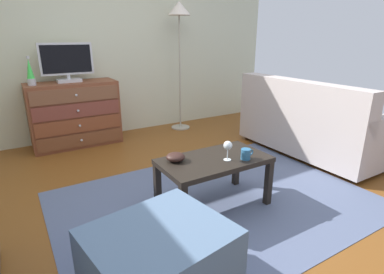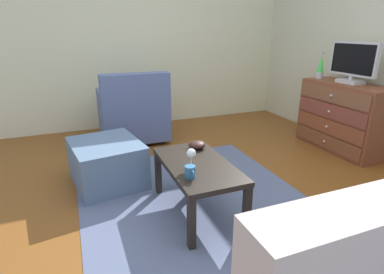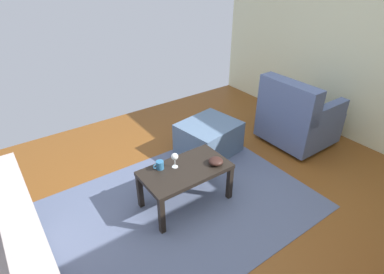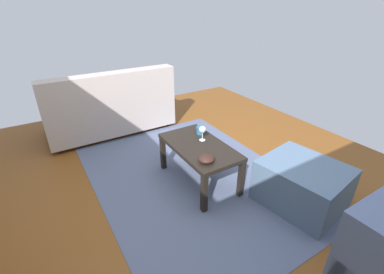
{
  "view_description": "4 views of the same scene",
  "coord_description": "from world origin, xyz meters",
  "px_view_note": "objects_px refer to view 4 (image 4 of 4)",
  "views": [
    {
      "loc": [
        -1.18,
        -2.07,
        1.35
      ],
      "look_at": [
        0.05,
        -0.05,
        0.57
      ],
      "focal_mm": 28.5,
      "sensor_mm": 36.0,
      "label": 1
    },
    {
      "loc": [
        2.14,
        -1.08,
        1.41
      ],
      "look_at": [
        0.08,
        -0.26,
        0.63
      ],
      "focal_mm": 28.55,
      "sensor_mm": 36.0,
      "label": 2
    },
    {
      "loc": [
        1.49,
        1.77,
        2.22
      ],
      "look_at": [
        0.1,
        -0.18,
        0.8
      ],
      "focal_mm": 28.78,
      "sensor_mm": 36.0,
      "label": 3
    },
    {
      "loc": [
        -1.78,
        1.03,
        1.71
      ],
      "look_at": [
        -0.0,
        -0.07,
        0.63
      ],
      "focal_mm": 24.99,
      "sensor_mm": 36.0,
      "label": 4
    }
  ],
  "objects_px": {
    "wine_glass": "(202,130)",
    "mug": "(200,130)",
    "couch_large": "(109,108)",
    "ottoman": "(302,184)",
    "coffee_table": "(199,150)",
    "bowl_decorative": "(206,159)"
  },
  "relations": [
    {
      "from": "wine_glass",
      "to": "mug",
      "type": "bearing_deg",
      "value": -23.95
    },
    {
      "from": "couch_large",
      "to": "ottoman",
      "type": "xyz_separation_m",
      "value": [
        -2.47,
        -1.02,
        -0.14
      ]
    },
    {
      "from": "ottoman",
      "to": "mug",
      "type": "bearing_deg",
      "value": 25.55
    },
    {
      "from": "mug",
      "to": "ottoman",
      "type": "xyz_separation_m",
      "value": [
        -0.98,
        -0.47,
        -0.26
      ]
    },
    {
      "from": "coffee_table",
      "to": "wine_glass",
      "type": "xyz_separation_m",
      "value": [
        0.07,
        -0.08,
        0.18
      ]
    },
    {
      "from": "mug",
      "to": "bowl_decorative",
      "type": "distance_m",
      "value": 0.56
    },
    {
      "from": "wine_glass",
      "to": "ottoman",
      "type": "height_order",
      "value": "wine_glass"
    },
    {
      "from": "wine_glass",
      "to": "couch_large",
      "type": "height_order",
      "value": "couch_large"
    },
    {
      "from": "wine_glass",
      "to": "bowl_decorative",
      "type": "height_order",
      "value": "wine_glass"
    },
    {
      "from": "couch_large",
      "to": "bowl_decorative",
      "type": "bearing_deg",
      "value": -171.37
    },
    {
      "from": "coffee_table",
      "to": "couch_large",
      "type": "distance_m",
      "value": 1.74
    },
    {
      "from": "coffee_table",
      "to": "mug",
      "type": "height_order",
      "value": "mug"
    },
    {
      "from": "couch_large",
      "to": "ottoman",
      "type": "bearing_deg",
      "value": -157.44
    },
    {
      "from": "mug",
      "to": "ottoman",
      "type": "distance_m",
      "value": 1.12
    },
    {
      "from": "wine_glass",
      "to": "bowl_decorative",
      "type": "xyz_separation_m",
      "value": [
        -0.36,
        0.19,
        -0.08
      ]
    },
    {
      "from": "coffee_table",
      "to": "ottoman",
      "type": "distance_m",
      "value": 1.0
    },
    {
      "from": "coffee_table",
      "to": "bowl_decorative",
      "type": "bearing_deg",
      "value": 158.38
    },
    {
      "from": "wine_glass",
      "to": "ottoman",
      "type": "distance_m",
      "value": 1.05
    },
    {
      "from": "couch_large",
      "to": "coffee_table",
      "type": "bearing_deg",
      "value": -166.23
    },
    {
      "from": "coffee_table",
      "to": "wine_glass",
      "type": "bearing_deg",
      "value": -49.34
    },
    {
      "from": "mug",
      "to": "coffee_table",
      "type": "bearing_deg",
      "value": 145.57
    },
    {
      "from": "mug",
      "to": "ottoman",
      "type": "bearing_deg",
      "value": -154.45
    }
  ]
}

